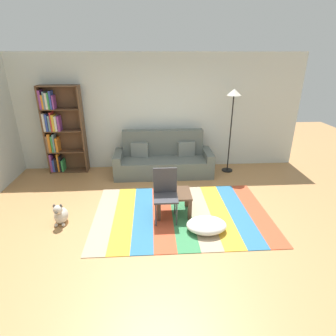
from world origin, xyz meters
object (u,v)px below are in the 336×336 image
at_px(tv_remote, 174,192).
at_px(folding_chair, 165,190).
at_px(couch, 163,160).
at_px(pouf, 206,225).
at_px(standing_lamp, 233,104).
at_px(coffee_table, 173,197).
at_px(bookshelf, 59,131).
at_px(dog, 61,215).

xyz_separation_m(tv_remote, folding_chair, (-0.16, -0.12, 0.11)).
bearing_deg(couch, pouf, -76.31).
height_order(standing_lamp, folding_chair, standing_lamp).
bearing_deg(standing_lamp, coffee_table, -128.64).
height_order(bookshelf, pouf, bookshelf).
height_order(bookshelf, coffee_table, bookshelf).
height_order(dog, tv_remote, tv_remote).
height_order(bookshelf, standing_lamp, bookshelf).
bearing_deg(couch, standing_lamp, 1.74).
xyz_separation_m(bookshelf, folding_chair, (2.35, -2.22, -0.48)).
relative_size(couch, pouf, 3.52).
relative_size(bookshelf, dog, 5.09).
distance_m(couch, pouf, 2.45).
distance_m(pouf, dog, 2.42).
height_order(couch, coffee_table, couch).
distance_m(coffee_table, dog, 1.92).
bearing_deg(coffee_table, bookshelf, 140.09).
distance_m(couch, tv_remote, 1.82).
xyz_separation_m(bookshelf, coffee_table, (2.49, -2.09, -0.68)).
bearing_deg(bookshelf, pouf, -41.65).
bearing_deg(bookshelf, dog, -75.52).
bearing_deg(bookshelf, coffee_table, -39.91).
bearing_deg(couch, dog, -132.46).
xyz_separation_m(pouf, folding_chair, (-0.63, 0.43, 0.43)).
height_order(pouf, tv_remote, tv_remote).
xyz_separation_m(couch, folding_chair, (-0.06, -1.94, 0.20)).
xyz_separation_m(bookshelf, pouf, (2.98, -2.65, -0.91)).
bearing_deg(pouf, bookshelf, 138.35).
relative_size(coffee_table, folding_chair, 0.67).
height_order(pouf, dog, dog).
bearing_deg(coffee_table, tv_remote, -53.35).
relative_size(pouf, tv_remote, 4.29).
relative_size(tv_remote, folding_chair, 0.17).
xyz_separation_m(coffee_table, pouf, (0.49, -0.56, -0.22)).
height_order(pouf, folding_chair, folding_chair).
relative_size(bookshelf, tv_remote, 13.49).
distance_m(bookshelf, standing_lamp, 4.03).
bearing_deg(tv_remote, couch, 97.02).
relative_size(dog, tv_remote, 2.65).
distance_m(standing_lamp, folding_chair, 2.79).
bearing_deg(pouf, tv_remote, 130.85).
relative_size(pouf, folding_chair, 0.71).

